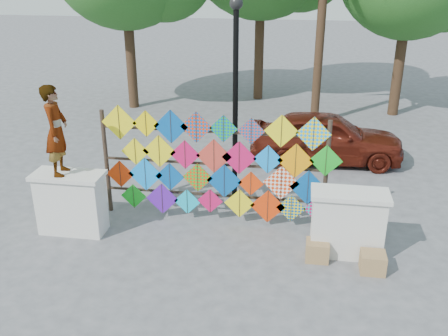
{
  "coord_description": "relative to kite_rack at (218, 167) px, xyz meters",
  "views": [
    {
      "loc": [
        1.72,
        -8.54,
        5.12
      ],
      "look_at": [
        0.27,
        0.6,
        1.26
      ],
      "focal_mm": 40.0,
      "sensor_mm": 36.0,
      "label": 1
    }
  ],
  "objects": [
    {
      "name": "lamppost",
      "position": [
        0.18,
        1.27,
        1.47
      ],
      "size": [
        0.28,
        0.28,
        4.46
      ],
      "color": "black",
      "rests_on": "ground"
    },
    {
      "name": "vendor_woman",
      "position": [
        -2.93,
        -0.93,
        0.93
      ],
      "size": [
        0.51,
        0.7,
        1.76
      ],
      "primitive_type": "imported",
      "rotation": [
        0.0,
        0.0,
        1.72
      ],
      "color": "#99999E",
      "rests_on": "parapet_left"
    },
    {
      "name": "sedan",
      "position": [
        2.34,
        3.8,
        -0.53
      ],
      "size": [
        4.15,
        1.82,
        1.39
      ],
      "primitive_type": "imported",
      "rotation": [
        0.0,
        0.0,
        1.61
      ],
      "color": "#55180E",
      "rests_on": "ground"
    },
    {
      "name": "cardboard_box_near",
      "position": [
        2.06,
        -1.22,
        -1.04
      ],
      "size": [
        0.42,
        0.37,
        0.37
      ],
      "primitive_type": "cube",
      "color": "#987C49",
      "rests_on": "ground"
    },
    {
      "name": "cardboard_box_far",
      "position": [
        3.03,
        -1.45,
        -1.04
      ],
      "size": [
        0.43,
        0.4,
        0.36
      ],
      "primitive_type": "cube",
      "color": "#987C49",
      "rests_on": "ground"
    },
    {
      "name": "parapet_left",
      "position": [
        -2.82,
        -0.93,
        -0.58
      ],
      "size": [
        1.4,
        0.65,
        1.28
      ],
      "color": "silver",
      "rests_on": "ground"
    },
    {
      "name": "parapet_right",
      "position": [
        2.58,
        -0.93,
        -0.58
      ],
      "size": [
        1.4,
        0.65,
        1.28
      ],
      "color": "silver",
      "rests_on": "ground"
    },
    {
      "name": "kite_rack",
      "position": [
        0.0,
        0.0,
        0.0
      ],
      "size": [
        4.94,
        0.24,
        2.44
      ],
      "color": "#32251C",
      "rests_on": "ground"
    },
    {
      "name": "ground",
      "position": [
        -0.12,
        -0.73,
        -1.23
      ],
      "size": [
        80.0,
        80.0,
        0.0
      ],
      "primitive_type": "plane",
      "color": "gray",
      "rests_on": "ground"
    }
  ]
}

